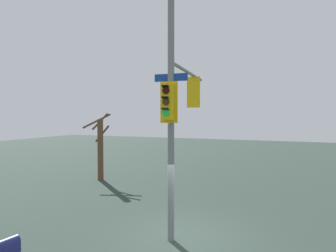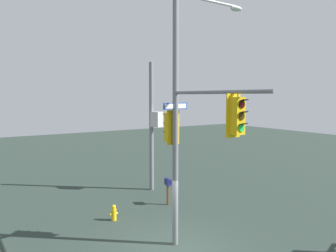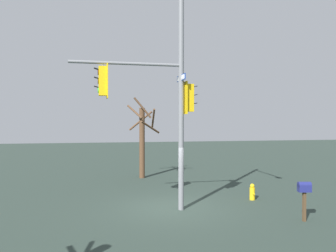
{
  "view_description": "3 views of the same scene",
  "coord_description": "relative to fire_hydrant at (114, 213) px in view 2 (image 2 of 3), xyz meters",
  "views": [
    {
      "loc": [
        2.7,
        -8.23,
        4.01
      ],
      "look_at": [
        -0.35,
        -0.5,
        3.74
      ],
      "focal_mm": 28.21,
      "sensor_mm": 36.0,
      "label": 1
    },
    {
      "loc": [
        6.43,
        9.57,
        5.65
      ],
      "look_at": [
        -0.0,
        -0.34,
        4.56
      ],
      "focal_mm": 34.75,
      "sensor_mm": 36.0,
      "label": 2
    },
    {
      "loc": [
        -13.04,
        2.54,
        3.6
      ],
      "look_at": [
        -0.51,
        0.25,
        3.37
      ],
      "focal_mm": 34.89,
      "sensor_mm": 36.0,
      "label": 3
    }
  ],
  "objects": [
    {
      "name": "ground_plane",
      "position": [
        -0.68,
        3.83,
        -0.34
      ],
      "size": [
        80.0,
        80.0,
        0.0
      ],
      "primitive_type": "plane",
      "color": "#2A3831"
    },
    {
      "name": "main_signal_pole_assembly",
      "position": [
        -1.22,
        4.13,
        4.89
      ],
      "size": [
        3.92,
        4.99,
        9.63
      ],
      "rotation": [
        0.0,
        0.0,
        1.6
      ],
      "color": "slate",
      "rests_on": "ground"
    },
    {
      "name": "secondary_pole_assembly",
      "position": [
        -3.97,
        -3.2,
        3.64
      ],
      "size": [
        0.63,
        0.88,
        7.65
      ],
      "rotation": [
        0.0,
        0.0,
        1.89
      ],
      "color": "slate",
      "rests_on": "ground"
    },
    {
      "name": "fire_hydrant",
      "position": [
        0.0,
        0.0,
        0.0
      ],
      "size": [
        0.38,
        0.24,
        0.73
      ],
      "color": "yellow",
      "rests_on": "ground"
    },
    {
      "name": "mailbox",
      "position": [
        -3.25,
        -0.46,
        0.76
      ],
      "size": [
        0.31,
        0.48,
        1.41
      ],
      "rotation": [
        0.0,
        0.0,
        2.97
      ],
      "color": "#4C3823",
      "rests_on": "ground"
    }
  ]
}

